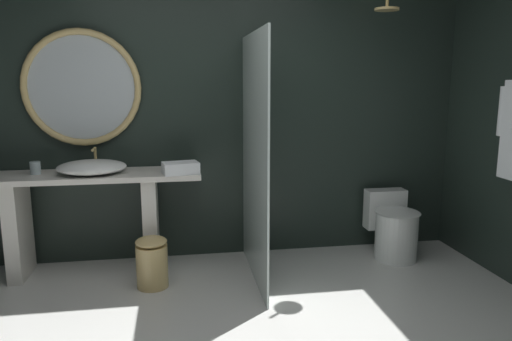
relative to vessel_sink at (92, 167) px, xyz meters
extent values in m
cube|color=#1E2823|center=(0.97, 0.34, 0.40)|extent=(4.80, 0.10, 2.60)
cube|color=silver|center=(-0.08, 0.03, -0.08)|extent=(1.90, 0.48, 0.04)
cube|color=silver|center=(-0.61, 0.03, -0.50)|extent=(0.11, 0.41, 0.80)
cube|color=silver|center=(0.45, 0.03, -0.50)|extent=(0.11, 0.41, 0.80)
ellipsoid|color=white|center=(0.00, 0.00, 0.00)|extent=(0.55, 0.45, 0.11)
cylinder|color=tan|center=(0.00, 0.20, 0.04)|extent=(0.02, 0.02, 0.19)
cylinder|color=tan|center=(0.00, 0.14, 0.13)|extent=(0.02, 0.13, 0.02)
cylinder|color=silver|center=(-0.45, 0.06, 0.00)|extent=(0.08, 0.08, 0.10)
cube|color=black|center=(0.74, 0.04, -0.02)|extent=(0.14, 0.10, 0.07)
torus|color=tan|center=(-0.08, 0.25, 0.63)|extent=(0.97, 0.06, 0.97)
cylinder|color=#B2BCC1|center=(-0.08, 0.26, 0.63)|extent=(0.88, 0.01, 0.88)
cube|color=silver|center=(1.29, -0.30, 0.07)|extent=(0.02, 1.18, 1.96)
cylinder|color=tan|center=(2.43, -0.07, 1.27)|extent=(0.20, 0.20, 0.02)
cylinder|color=white|center=(3.18, -0.66, 0.46)|extent=(0.12, 0.12, 0.38)
cylinder|color=white|center=(2.60, -0.12, -0.69)|extent=(0.37, 0.37, 0.43)
ellipsoid|color=white|center=(2.60, -0.12, -0.46)|extent=(0.39, 0.43, 0.02)
cube|color=white|center=(2.60, 0.14, -0.50)|extent=(0.37, 0.15, 0.37)
cylinder|color=tan|center=(0.46, -0.36, -0.74)|extent=(0.24, 0.24, 0.34)
ellipsoid|color=tan|center=(0.46, -0.36, -0.54)|extent=(0.24, 0.24, 0.07)
cube|color=white|center=(0.71, -0.11, -0.01)|extent=(0.31, 0.23, 0.10)
camera|label=1|loc=(0.68, -4.01, 0.71)|focal=33.94mm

